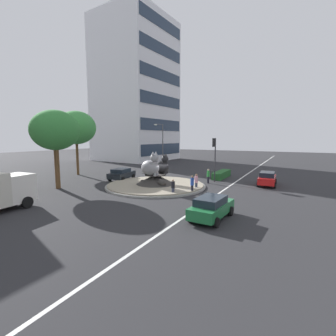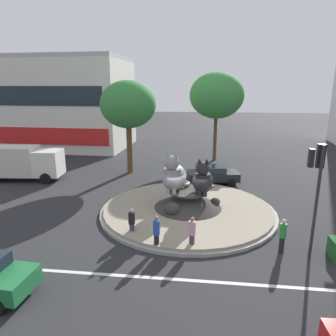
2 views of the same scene
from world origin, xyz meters
name	(u,v)px [view 1 (image 1 of 2)]	position (x,y,z in m)	size (l,w,h in m)	color
ground_plane	(156,187)	(0.00, 0.00, 0.00)	(160.00, 160.00, 0.00)	#28282B
lane_centreline	(219,194)	(0.00, -7.23, 0.00)	(112.00, 0.20, 0.01)	silver
roundabout_island	(156,183)	(0.00, -0.01, 0.42)	(11.06, 11.06, 1.41)	gray
cat_statue_grey	(151,167)	(-0.90, 0.00, 2.36)	(2.02, 2.72, 2.61)	gray
cat_statue_black	(162,166)	(0.90, -0.27, 2.24)	(1.47, 2.29, 2.27)	black
traffic_light_mast	(214,150)	(5.84, -4.82, 3.93)	(0.73, 0.52, 5.38)	#2D2D33
office_tower	(136,91)	(26.89, 21.80, 16.54)	(17.64, 16.48, 33.08)	silver
clipped_hedge_strip	(222,174)	(9.47, -4.78, 0.45)	(5.11, 1.20, 0.90)	#235B28
broadleaf_tree_behind_island	(76,128)	(2.10, 14.68, 6.85)	(5.62, 5.62, 9.26)	brown
second_tree_near_tower	(55,130)	(-5.84, 8.75, 6.19)	(4.94, 4.94, 8.33)	brown
streetlight_arm	(162,143)	(12.69, 6.46, 4.46)	(2.39, 0.37, 7.68)	#4C4C51
pedestrian_black_shirt	(173,187)	(-2.79, -3.64, 0.81)	(0.36, 0.36, 1.55)	#33384C
pedestrian_pink_shirt	(196,182)	(0.45, -4.69, 0.91)	(0.35, 0.35, 1.71)	#33384C
pedestrian_blue_shirt	(192,184)	(-1.26, -4.95, 0.96)	(0.33, 0.33, 1.79)	black
pedestrian_green_shirt	(208,176)	(4.75, -4.49, 0.93)	(0.33, 0.33, 1.73)	black
sedan_on_far_lane	(122,174)	(1.68, 6.18, 0.78)	(4.36, 2.59, 1.48)	black
hatchback_near_shophouse	(267,178)	(6.62, -10.88, 0.83)	(4.34, 2.09, 1.58)	red
parked_car_right	(212,207)	(-7.55, -9.00, 0.81)	(4.34, 2.20, 1.54)	#1E6B38
litter_bin	(213,174)	(9.04, -3.76, 0.45)	(0.56, 0.56, 0.90)	#2D4233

